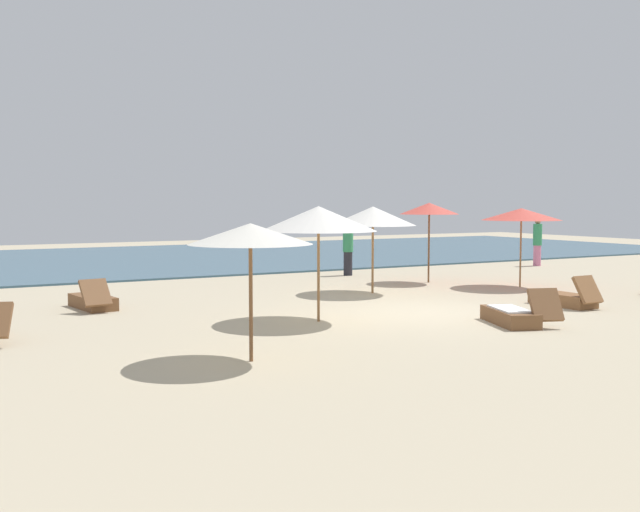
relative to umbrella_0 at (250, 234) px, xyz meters
name	(u,v)px	position (x,y,z in m)	size (l,w,h in m)	color
ground_plane	(428,313)	(5.15, 2.51, -1.86)	(60.00, 60.00, 0.00)	#BCAD8E
ocean_water	(172,258)	(5.15, 19.51, -1.83)	(48.00, 16.00, 0.06)	#3D6075
umbrella_0	(250,234)	(0.00, 0.00, 0.00)	(1.81, 1.81, 2.01)	brown
umbrella_1	(373,216)	(5.97, 5.86, 0.10)	(2.18, 2.18, 2.20)	olive
umbrella_2	(429,209)	(8.74, 7.15, 0.26)	(1.70, 1.70, 2.29)	brown
umbrella_3	(318,219)	(2.61, 2.65, 0.14)	(2.26, 2.26, 2.24)	olive
umbrella_4	(521,214)	(10.21, 5.01, 0.12)	(2.14, 2.14, 2.14)	olive
lounger_2	(565,298)	(8.42, 1.80, -1.69)	(0.62, 1.66, 0.73)	brown
lounger_4	(93,301)	(-0.84, 6.52, -1.69)	(0.80, 1.74, 0.70)	brown
lounger_5	(513,315)	(5.64, 0.52, -1.68)	(1.11, 1.75, 0.73)	brown
person_1	(348,248)	(7.78, 10.01, -0.99)	(0.36, 0.36, 1.72)	#26262D
person_2	(537,242)	(15.56, 9.62, -0.98)	(0.43, 0.43, 1.72)	#D17299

